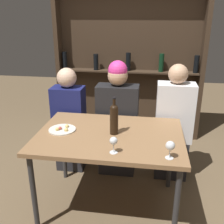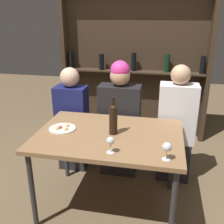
% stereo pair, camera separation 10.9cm
% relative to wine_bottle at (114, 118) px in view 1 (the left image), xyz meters
% --- Properties ---
extents(ground_plane, '(10.00, 10.00, 0.00)m').
position_rel_wine_bottle_xyz_m(ground_plane, '(-0.04, -0.01, -0.90)').
color(ground_plane, brown).
extents(dining_table, '(1.24, 0.88, 0.75)m').
position_rel_wine_bottle_xyz_m(dining_table, '(-0.04, -0.01, -0.21)').
color(dining_table, olive).
rests_on(dining_table, ground_plane).
extents(wine_rack_wall, '(2.06, 0.21, 2.32)m').
position_rel_wine_bottle_xyz_m(wine_rack_wall, '(-0.04, 1.69, 0.27)').
color(wine_rack_wall, '#38281C').
rests_on(wine_rack_wall, ground_plane).
extents(wine_bottle, '(0.07, 0.07, 0.33)m').
position_rel_wine_bottle_xyz_m(wine_bottle, '(0.00, 0.00, 0.00)').
color(wine_bottle, black).
rests_on(wine_bottle, dining_table).
extents(wine_glass_0, '(0.06, 0.06, 0.13)m').
position_rel_wine_bottle_xyz_m(wine_glass_0, '(0.04, -0.32, -0.06)').
color(wine_glass_0, silver).
rests_on(wine_glass_0, dining_table).
extents(wine_glass_1, '(0.07, 0.07, 0.13)m').
position_rel_wine_bottle_xyz_m(wine_glass_1, '(0.45, -0.34, -0.05)').
color(wine_glass_1, silver).
rests_on(wine_glass_1, dining_table).
extents(food_plate_0, '(0.24, 0.24, 0.04)m').
position_rel_wine_bottle_xyz_m(food_plate_0, '(-0.46, -0.00, -0.14)').
color(food_plate_0, silver).
rests_on(food_plate_0, dining_table).
extents(seated_person_left, '(0.34, 0.22, 1.19)m').
position_rel_wine_bottle_xyz_m(seated_person_left, '(-0.59, 0.58, -0.33)').
color(seated_person_left, '#26262B').
rests_on(seated_person_left, ground_plane).
extents(seated_person_center, '(0.44, 0.22, 1.28)m').
position_rel_wine_bottle_xyz_m(seated_person_center, '(-0.05, 0.58, -0.28)').
color(seated_person_center, '#26262B').
rests_on(seated_person_center, ground_plane).
extents(seated_person_right, '(0.38, 0.22, 1.26)m').
position_rel_wine_bottle_xyz_m(seated_person_right, '(0.55, 0.58, -0.30)').
color(seated_person_right, '#26262B').
rests_on(seated_person_right, ground_plane).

